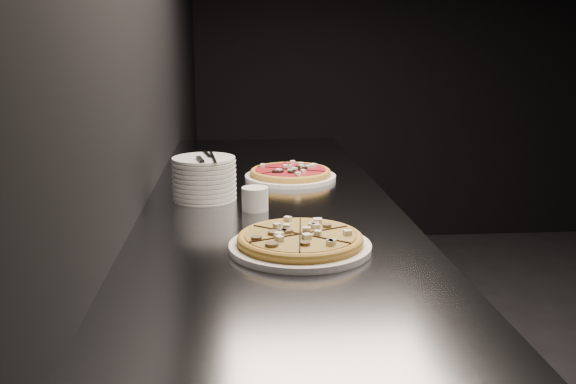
{
  "coord_description": "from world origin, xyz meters",
  "views": [
    {
      "loc": [
        -2.22,
        -1.84,
        1.4
      ],
      "look_at": [
        -2.08,
        -0.03,
        0.96
      ],
      "focal_mm": 40.0,
      "sensor_mm": 36.0,
      "label": 1
    }
  ],
  "objects": [
    {
      "name": "wall_left",
      "position": [
        -2.5,
        0.0,
        1.4
      ],
      "size": [
        0.02,
        5.0,
        2.8
      ],
      "primitive_type": "cube",
      "color": "black",
      "rests_on": "floor"
    },
    {
      "name": "wall_back",
      "position": [
        0.0,
        2.5,
        1.4
      ],
      "size": [
        5.0,
        0.02,
        2.8
      ],
      "primitive_type": "cube",
      "color": "black",
      "rests_on": "floor"
    },
    {
      "name": "counter",
      "position": [
        -2.13,
        0.0,
        0.46
      ],
      "size": [
        0.74,
        2.44,
        0.92
      ],
      "color": "slate",
      "rests_on": "floor"
    },
    {
      "name": "pizza_mushroom",
      "position": [
        -2.08,
        -0.43,
        0.94
      ],
      "size": [
        0.39,
        0.39,
        0.04
      ],
      "rotation": [
        0.0,
        0.0,
        0.42
      ],
      "color": "white",
      "rests_on": "counter"
    },
    {
      "name": "pizza_tomato",
      "position": [
        -2.04,
        0.32,
        0.94
      ],
      "size": [
        0.37,
        0.37,
        0.04
      ],
      "rotation": [
        0.0,
        0.0,
        -0.43
      ],
      "color": "white",
      "rests_on": "counter"
    },
    {
      "name": "plate_stack",
      "position": [
        -2.33,
        0.07,
        0.98
      ],
      "size": [
        0.19,
        0.19,
        0.13
      ],
      "color": "white",
      "rests_on": "counter"
    },
    {
      "name": "cutlery",
      "position": [
        -2.32,
        0.06,
        1.05
      ],
      "size": [
        0.06,
        0.2,
        0.01
      ],
      "rotation": [
        0.0,
        0.0,
        0.21
      ],
      "color": "silver",
      "rests_on": "plate_stack"
    },
    {
      "name": "ramekin",
      "position": [
        -2.18,
        -0.07,
        0.96
      ],
      "size": [
        0.08,
        0.08,
        0.07
      ],
      "color": "silver",
      "rests_on": "counter"
    }
  ]
}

